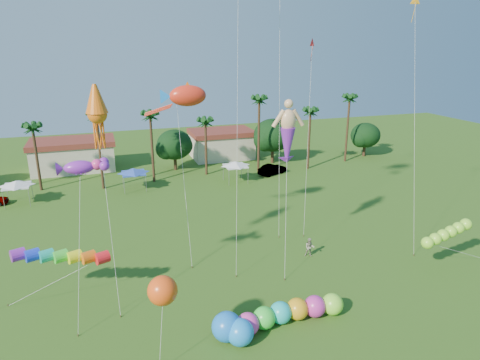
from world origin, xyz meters
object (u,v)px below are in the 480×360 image
object	(u,v)px
car_b	(272,169)
caterpillar_inflatable	(275,316)
blue_ball	(240,332)
spectator_b	(310,247)

from	to	relation	value
car_b	caterpillar_inflatable	xyz separation A→B (m)	(-13.93, -33.87, 0.07)
caterpillar_inflatable	blue_ball	size ratio (longest dim) A/B	5.48
spectator_b	caterpillar_inflatable	world-z (taller)	caterpillar_inflatable
spectator_b	blue_ball	distance (m)	13.83
blue_ball	caterpillar_inflatable	bearing A→B (deg)	19.33
spectator_b	blue_ball	size ratio (longest dim) A/B	0.99
spectator_b	blue_ball	bearing A→B (deg)	-110.99
car_b	blue_ball	distance (m)	38.71
car_b	blue_ball	size ratio (longest dim) A/B	2.60
car_b	spectator_b	world-z (taller)	spectator_b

